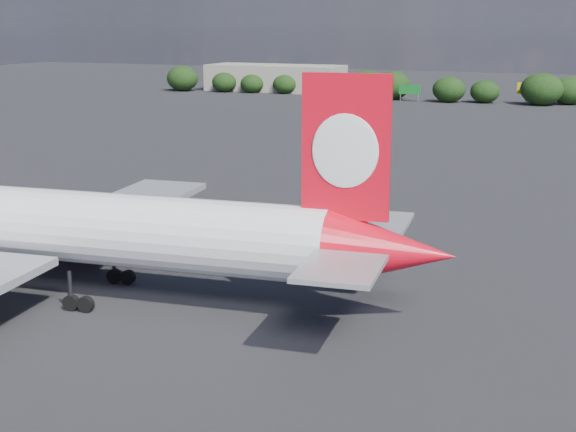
% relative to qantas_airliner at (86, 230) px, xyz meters
% --- Properties ---
extents(ground, '(500.00, 500.00, 0.00)m').
position_rel_qantas_airliner_xyz_m(ground, '(0.85, 48.83, -5.47)').
color(ground, black).
rests_on(ground, ground).
extents(qantas_airliner, '(55.11, 52.50, 17.97)m').
position_rel_qantas_airliner_xyz_m(qantas_airliner, '(0.00, 0.00, 0.00)').
color(qantas_airliner, white).
rests_on(qantas_airliner, ground).
extents(terminal_building, '(42.00, 16.00, 8.00)m').
position_rel_qantas_airliner_xyz_m(terminal_building, '(-64.15, 180.83, -1.47)').
color(terminal_building, gray).
rests_on(terminal_building, ground).
extents(highway_sign, '(6.00, 0.30, 4.50)m').
position_rel_qantas_airliner_xyz_m(highway_sign, '(-17.15, 164.83, -2.35)').
color(highway_sign, '#146421').
rests_on(highway_sign, ground).
extents(billboard_yellow, '(5.00, 0.30, 5.50)m').
position_rel_qantas_airliner_xyz_m(billboard_yellow, '(12.85, 170.83, -1.60)').
color(billboard_yellow, gold).
rests_on(billboard_yellow, ground).
extents(horizon_treeline, '(209.79, 14.42, 8.70)m').
position_rel_qantas_airliner_xyz_m(horizon_treeline, '(23.13, 169.15, -1.65)').
color(horizon_treeline, black).
rests_on(horizon_treeline, ground).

